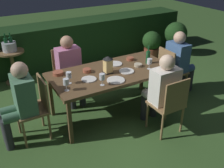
% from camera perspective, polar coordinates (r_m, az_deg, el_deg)
% --- Properties ---
extents(ground_plane, '(16.00, 16.00, 0.00)m').
position_cam_1_polar(ground_plane, '(4.26, 0.00, -6.06)').
color(ground_plane, '#385B28').
extents(dining_table, '(1.87, 0.92, 0.73)m').
position_cam_1_polar(dining_table, '(3.93, 0.00, 2.15)').
color(dining_table, brown).
rests_on(dining_table, ground).
extents(chair_side_left_b, '(0.42, 0.40, 0.87)m').
position_cam_1_polar(chair_side_left_b, '(3.64, 12.58, -4.18)').
color(chair_side_left_b, '#937047').
rests_on(chair_side_left_b, ground).
extents(person_in_cream, '(0.38, 0.47, 1.15)m').
position_cam_1_polar(person_in_cream, '(3.69, 10.83, -0.81)').
color(person_in_cream, white).
rests_on(person_in_cream, ground).
extents(chair_side_right_a, '(0.42, 0.40, 0.87)m').
position_cam_1_polar(chair_side_right_a, '(4.56, -10.00, 2.83)').
color(chair_side_right_a, '#937047').
rests_on(chair_side_right_a, ground).
extents(person_in_pink, '(0.38, 0.47, 1.15)m').
position_cam_1_polar(person_in_pink, '(4.33, -9.24, 3.73)').
color(person_in_pink, '#C675A3').
rests_on(person_in_pink, ground).
extents(chair_head_far, '(0.40, 0.42, 0.87)m').
position_cam_1_polar(chair_head_far, '(4.66, 12.73, 3.12)').
color(chair_head_far, '#937047').
rests_on(chair_head_far, ground).
extents(person_in_blue, '(0.48, 0.38, 1.15)m').
position_cam_1_polar(person_in_blue, '(4.73, 14.70, 5.26)').
color(person_in_blue, '#426699').
rests_on(person_in_blue, ground).
extents(chair_head_near, '(0.40, 0.42, 0.87)m').
position_cam_1_polar(chair_head_near, '(3.65, -16.37, -4.62)').
color(chair_head_near, '#937047').
rests_on(chair_head_near, ground).
extents(person_in_green, '(0.48, 0.38, 1.15)m').
position_cam_1_polar(person_in_green, '(3.55, -19.72, -3.31)').
color(person_in_green, '#4C7A5B').
rests_on(person_in_green, ground).
extents(lantern_centerpiece, '(0.15, 0.15, 0.27)m').
position_cam_1_polar(lantern_centerpiece, '(3.80, -0.91, 4.52)').
color(lantern_centerpiece, black).
rests_on(lantern_centerpiece, dining_table).
extents(green_bottle_on_table, '(0.07, 0.07, 0.29)m').
position_cam_1_polar(green_bottle_on_table, '(4.19, 7.95, 5.96)').
color(green_bottle_on_table, '#195128').
rests_on(green_bottle_on_table, dining_table).
extents(wine_glass_a, '(0.08, 0.08, 0.17)m').
position_cam_1_polar(wine_glass_a, '(3.98, 8.27, 4.86)').
color(wine_glass_a, silver).
rests_on(wine_glass_a, dining_table).
extents(wine_glass_b, '(0.08, 0.08, 0.17)m').
position_cam_1_polar(wine_glass_b, '(3.55, -9.51, 1.83)').
color(wine_glass_b, silver).
rests_on(wine_glass_b, dining_table).
extents(wine_glass_c, '(0.08, 0.08, 0.17)m').
position_cam_1_polar(wine_glass_c, '(4.07, 12.23, 5.00)').
color(wine_glass_c, silver).
rests_on(wine_glass_c, dining_table).
extents(wine_glass_d, '(0.08, 0.08, 0.17)m').
position_cam_1_polar(wine_glass_d, '(3.37, -10.11, 0.35)').
color(wine_glass_d, silver).
rests_on(wine_glass_d, dining_table).
extents(wine_glass_e, '(0.08, 0.08, 0.17)m').
position_cam_1_polar(wine_glass_e, '(3.46, -2.19, 1.48)').
color(wine_glass_e, silver).
rests_on(wine_glass_e, dining_table).
extents(plate_a, '(0.26, 0.26, 0.01)m').
position_cam_1_polar(plate_a, '(3.62, 0.83, 0.86)').
color(plate_a, silver).
rests_on(plate_a, dining_table).
extents(plate_b, '(0.23, 0.23, 0.01)m').
position_cam_1_polar(plate_b, '(3.90, 3.23, 2.84)').
color(plate_b, white).
rests_on(plate_b, dining_table).
extents(plate_c, '(0.22, 0.22, 0.01)m').
position_cam_1_polar(plate_c, '(3.66, -5.11, 1.05)').
color(plate_c, silver).
rests_on(plate_c, dining_table).
extents(plate_d, '(0.22, 0.22, 0.01)m').
position_cam_1_polar(plate_d, '(4.15, 0.71, 4.48)').
color(plate_d, silver).
rests_on(plate_d, dining_table).
extents(bowl_olives, '(0.12, 0.12, 0.04)m').
position_cam_1_polar(bowl_olives, '(4.09, 5.77, 4.19)').
color(bowl_olives, '#BCAD8E').
rests_on(bowl_olives, dining_table).
extents(bowl_bread, '(0.12, 0.12, 0.05)m').
position_cam_1_polar(bowl_bread, '(3.89, -5.55, 3.00)').
color(bowl_bread, '#9E5138').
rests_on(bowl_bread, dining_table).
extents(bowl_salad, '(0.12, 0.12, 0.05)m').
position_cam_1_polar(bowl_salad, '(4.31, 4.00, 5.60)').
color(bowl_salad, '#9E5138').
rests_on(bowl_salad, dining_table).
extents(bowl_dip, '(0.16, 0.16, 0.05)m').
position_cam_1_polar(bowl_dip, '(3.87, -11.82, 2.39)').
color(bowl_dip, '#9E5138').
rests_on(bowl_dip, dining_table).
extents(side_table, '(0.50, 0.50, 0.66)m').
position_cam_1_polar(side_table, '(5.35, -21.13, 4.56)').
color(side_table, brown).
rests_on(side_table, ground).
extents(ice_bucket, '(0.26, 0.26, 0.34)m').
position_cam_1_polar(ice_bucket, '(5.24, -21.73, 7.83)').
color(ice_bucket, '#B2B7BF').
rests_on(ice_bucket, side_table).
extents(hedge_backdrop, '(6.31, 0.68, 0.93)m').
position_cam_1_polar(hedge_backdrop, '(6.02, -11.39, 8.66)').
color(hedge_backdrop, '#193816').
rests_on(hedge_backdrop, ground).
extents(potted_plant_by_hedge, '(0.44, 0.44, 0.69)m').
position_cam_1_polar(potted_plant_by_hedge, '(6.21, 8.71, 8.63)').
color(potted_plant_by_hedge, brown).
rests_on(potted_plant_by_hedge, ground).
extents(potted_plant_corner, '(0.54, 0.54, 0.82)m').
position_cam_1_polar(potted_plant_corner, '(6.62, 13.87, 10.26)').
color(potted_plant_corner, brown).
rests_on(potted_plant_corner, ground).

